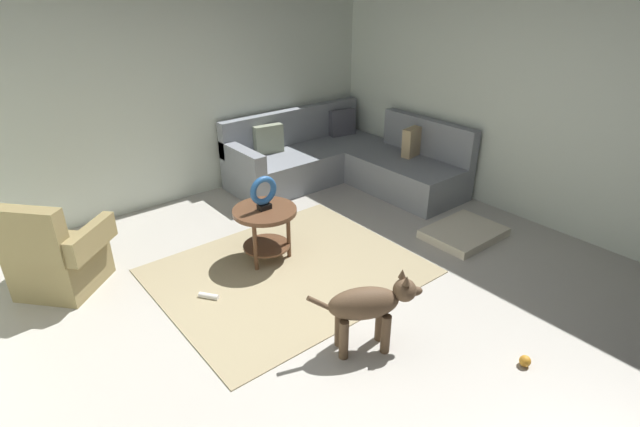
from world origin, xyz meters
name	(u,v)px	position (x,y,z in m)	size (l,w,h in m)	color
ground_plane	(323,319)	(0.00, 0.00, -0.05)	(6.00, 6.00, 0.10)	#B7B2A8
wall_back	(157,88)	(0.00, 2.94, 1.35)	(6.00, 0.12, 2.70)	silver
wall_right	(543,97)	(2.94, 0.00, 1.35)	(0.12, 6.00, 2.70)	silver
area_rug	(288,271)	(0.15, 0.70, 0.01)	(2.30, 1.90, 0.01)	tan
sectional_couch	(343,161)	(1.99, 2.01, 0.29)	(2.20, 2.25, 0.88)	gray
armchair	(55,257)	(-1.55, 1.73, 0.32)	(0.98, 1.00, 0.88)	olive
side_table	(265,221)	(0.12, 1.01, 0.42)	(0.60, 0.60, 0.54)	brown
torus_sculpture	(264,192)	(0.12, 1.01, 0.71)	(0.28, 0.08, 0.33)	black
dog_bed_mat	(464,233)	(1.98, 0.08, 0.04)	(0.80, 0.60, 0.09)	beige
dog	(369,306)	(0.01, -0.50, 0.38)	(0.77, 0.45, 0.63)	brown
dog_toy_ball	(525,361)	(0.74, -1.34, 0.04)	(0.08, 0.08, 0.08)	orange
dog_toy_rope	(209,296)	(-0.63, 0.78, 0.03)	(0.05, 0.05, 0.18)	silver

